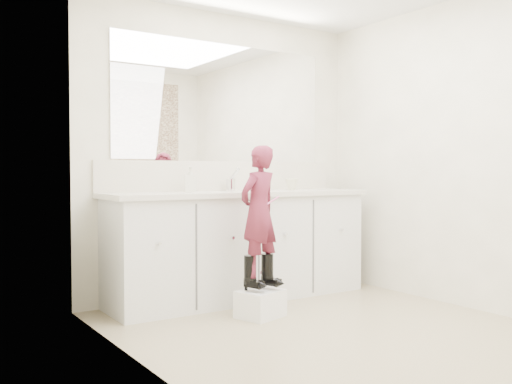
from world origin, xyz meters
TOP-DOWN VIEW (x-y plane):
  - floor at (0.00, 0.00)m, footprint 3.00×3.00m
  - wall_back at (0.00, 1.50)m, footprint 2.60×0.00m
  - wall_left at (-1.30, 0.00)m, footprint 0.00×3.00m
  - wall_right at (1.30, 0.00)m, footprint 0.00×3.00m
  - vanity_cabinet at (0.00, 1.23)m, footprint 2.20×0.55m
  - countertop at (0.00, 1.21)m, footprint 2.28×0.58m
  - backsplash at (0.00, 1.49)m, footprint 2.28×0.03m
  - mirror at (0.00, 1.49)m, footprint 2.00×0.02m
  - faucet at (0.00, 1.38)m, footprint 0.08×0.08m
  - cup at (0.53, 1.22)m, footprint 0.13×0.13m
  - soap_bottle at (-0.42, 1.30)m, footprint 0.12×0.12m
  - step_stool at (-0.20, 0.63)m, footprint 0.37×0.33m
  - boot_left at (-0.27, 0.65)m, footprint 0.14×0.19m
  - boot_right at (-0.12, 0.65)m, footprint 0.14×0.19m
  - toddler at (-0.20, 0.65)m, footprint 0.39×0.32m
  - toothbrush at (-0.13, 0.57)m, footprint 0.13×0.05m

SIDE VIEW (x-z plane):
  - floor at x=0.00m, z-range 0.00..0.00m
  - step_stool at x=-0.20m, z-range 0.00..0.20m
  - boot_left at x=-0.27m, z-range 0.20..0.45m
  - boot_right at x=-0.12m, z-range 0.20..0.45m
  - vanity_cabinet at x=0.00m, z-range 0.00..0.85m
  - toddler at x=-0.20m, z-range 0.30..1.24m
  - toothbrush at x=-0.13m, z-range 0.82..0.88m
  - countertop at x=0.00m, z-range 0.85..0.89m
  - faucet at x=0.00m, z-range 0.89..0.99m
  - cup at x=0.53m, z-range 0.89..0.99m
  - soap_bottle at x=-0.42m, z-range 0.89..1.09m
  - backsplash at x=0.00m, z-range 0.89..1.14m
  - wall_back at x=0.00m, z-range -0.10..2.50m
  - wall_left at x=-1.30m, z-range -0.30..2.70m
  - wall_right at x=1.30m, z-range -0.30..2.70m
  - mirror at x=0.00m, z-range 1.14..2.14m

